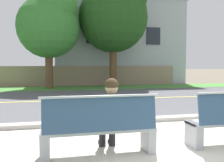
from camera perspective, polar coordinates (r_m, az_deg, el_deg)
The scene contains 12 objects.
ground_plane at distance 11.62m, azimuth -2.97°, elevation -3.41°, with size 140.00×140.00×0.00m, color #665B4C.
sidewalk_pavement at distance 4.45m, azimuth 13.74°, elevation -15.35°, with size 44.00×3.60×0.01m, color beige.
curb_edge at distance 6.18m, azimuth 5.69°, elevation -9.34°, with size 44.00×0.30×0.11m, color #ADA89E.
street_asphalt at distance 10.15m, azimuth -1.59°, elevation -4.43°, with size 52.00×8.00×0.01m, color #515156.
road_centre_line at distance 10.15m, azimuth -1.59°, elevation -4.40°, with size 48.00×0.14×0.01m, color #E0CC4C.
far_verge_grass at distance 15.45m, azimuth -5.32°, elevation -1.59°, with size 48.00×2.80×0.02m, color #478438.
bench_left at distance 3.85m, azimuth -2.97°, elevation -11.33°, with size 1.82×0.48×1.01m.
seated_person_olive at distance 4.00m, azimuth -0.38°, elevation -7.50°, with size 0.52×0.68×1.25m.
shade_tree_left at distance 15.26m, azimuth -14.55°, elevation 13.45°, with size 3.77×3.77×6.23m.
shade_tree_centre at distance 16.40m, azimuth 0.87°, elevation 16.07°, with size 4.60×4.60×7.60m.
garden_wall at distance 17.33m, azimuth -5.46°, elevation 1.29°, with size 13.00×0.36×1.40m, color gray.
house_across_street at distance 21.04m, azimuth 0.65°, elevation 9.87°, with size 10.91×6.91×7.27m.
Camera 1 is at (-1.87, -3.37, 1.46)m, focal length 38.18 mm.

